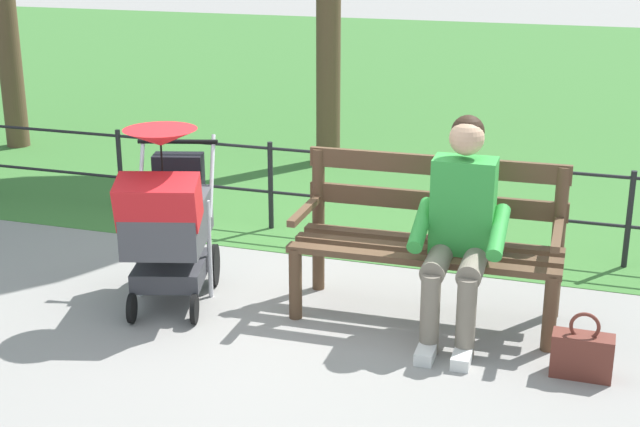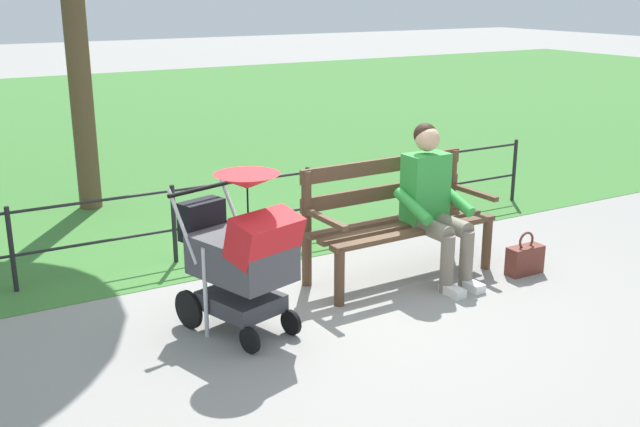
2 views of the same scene
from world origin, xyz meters
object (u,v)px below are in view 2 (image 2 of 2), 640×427
person_on_bench (434,199)px  handbag (525,259)px  stroller (242,252)px  park_bench (395,214)px

person_on_bench → handbag: size_ratio=3.45×
person_on_bench → stroller: size_ratio=1.11×
person_on_bench → stroller: (1.77, 0.17, -0.08)m
stroller → handbag: stroller is taller
handbag → stroller: bearing=-3.8°
park_bench → stroller: stroller is taller
person_on_bench → handbag: (-0.74, 0.33, -0.55)m
stroller → person_on_bench: bearing=-174.7°
person_on_bench → handbag: person_on_bench is taller
park_bench → handbag: size_ratio=4.36×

